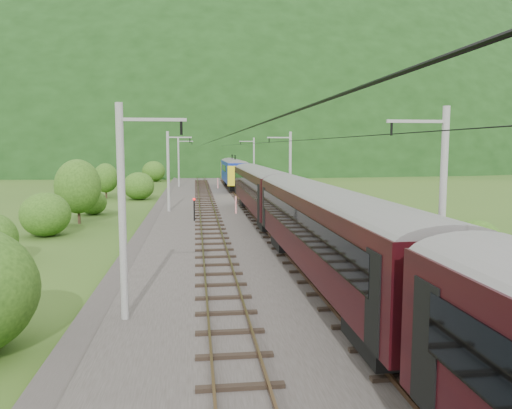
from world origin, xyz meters
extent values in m
plane|color=#274716|center=(0.00, 0.00, 0.00)|extent=(600.00, 600.00, 0.00)
cube|color=#38332D|center=(0.00, 10.00, 0.15)|extent=(14.00, 220.00, 0.30)
cube|color=brown|center=(-3.12, 10.00, 0.49)|extent=(0.08, 220.00, 0.15)
cube|color=brown|center=(-1.68, 10.00, 0.49)|extent=(0.08, 220.00, 0.15)
cube|color=black|center=(-2.40, 10.00, 0.36)|extent=(2.40, 220.00, 0.12)
cube|color=brown|center=(1.68, 10.00, 0.49)|extent=(0.08, 220.00, 0.15)
cube|color=brown|center=(3.12, 10.00, 0.49)|extent=(0.08, 220.00, 0.15)
cube|color=black|center=(2.40, 10.00, 0.36)|extent=(2.40, 220.00, 0.12)
cylinder|color=gray|center=(-6.20, 0.00, 4.30)|extent=(0.28, 0.28, 8.00)
cube|color=gray|center=(-5.00, 0.00, 7.70)|extent=(2.40, 0.12, 0.12)
cylinder|color=black|center=(-4.00, 0.00, 7.40)|extent=(0.10, 0.10, 0.50)
cylinder|color=gray|center=(-6.20, 32.00, 4.30)|extent=(0.28, 0.28, 8.00)
cube|color=gray|center=(-5.00, 32.00, 7.70)|extent=(2.40, 0.12, 0.12)
cylinder|color=black|center=(-4.00, 32.00, 7.40)|extent=(0.10, 0.10, 0.50)
cylinder|color=gray|center=(-6.20, 64.00, 4.30)|extent=(0.28, 0.28, 8.00)
cube|color=gray|center=(-5.00, 64.00, 7.70)|extent=(2.40, 0.12, 0.12)
cylinder|color=black|center=(-4.00, 64.00, 7.40)|extent=(0.10, 0.10, 0.50)
cylinder|color=gray|center=(-6.20, 96.00, 4.30)|extent=(0.28, 0.28, 8.00)
cube|color=gray|center=(-5.00, 96.00, 7.70)|extent=(2.40, 0.12, 0.12)
cylinder|color=black|center=(-4.00, 96.00, 7.40)|extent=(0.10, 0.10, 0.50)
cylinder|color=gray|center=(-6.20, 128.00, 4.30)|extent=(0.28, 0.28, 8.00)
cube|color=gray|center=(-5.00, 128.00, 7.70)|extent=(2.40, 0.12, 0.12)
cylinder|color=black|center=(-4.00, 128.00, 7.40)|extent=(0.10, 0.10, 0.50)
cylinder|color=gray|center=(6.20, 0.00, 4.30)|extent=(0.28, 0.28, 8.00)
cube|color=gray|center=(5.00, 0.00, 7.70)|extent=(2.40, 0.12, 0.12)
cylinder|color=black|center=(4.00, 0.00, 7.40)|extent=(0.10, 0.10, 0.50)
cylinder|color=gray|center=(6.20, 32.00, 4.30)|extent=(0.28, 0.28, 8.00)
cube|color=gray|center=(5.00, 32.00, 7.70)|extent=(2.40, 0.12, 0.12)
cylinder|color=black|center=(4.00, 32.00, 7.40)|extent=(0.10, 0.10, 0.50)
cylinder|color=gray|center=(6.20, 64.00, 4.30)|extent=(0.28, 0.28, 8.00)
cube|color=gray|center=(5.00, 64.00, 7.70)|extent=(2.40, 0.12, 0.12)
cylinder|color=black|center=(4.00, 64.00, 7.40)|extent=(0.10, 0.10, 0.50)
cylinder|color=gray|center=(6.20, 96.00, 4.30)|extent=(0.28, 0.28, 8.00)
cube|color=gray|center=(5.00, 96.00, 7.70)|extent=(2.40, 0.12, 0.12)
cylinder|color=black|center=(4.00, 96.00, 7.40)|extent=(0.10, 0.10, 0.50)
cylinder|color=gray|center=(6.20, 128.00, 4.30)|extent=(0.28, 0.28, 8.00)
cube|color=gray|center=(5.00, 128.00, 7.70)|extent=(2.40, 0.12, 0.12)
cylinder|color=black|center=(4.00, 128.00, 7.40)|extent=(0.10, 0.10, 0.50)
cylinder|color=black|center=(-2.40, 10.00, 7.10)|extent=(0.03, 198.00, 0.03)
cylinder|color=black|center=(2.40, 10.00, 7.10)|extent=(0.03, 198.00, 0.03)
ellipsoid|color=black|center=(0.00, 260.00, 0.00)|extent=(504.00, 360.00, 244.00)
ellipsoid|color=black|center=(-120.00, 300.00, 0.00)|extent=(336.00, 280.00, 132.00)
cube|color=black|center=(2.40, 3.36, 3.02)|extent=(2.96, 22.46, 3.06)
cylinder|color=slate|center=(2.40, 3.36, 4.40)|extent=(2.96, 22.35, 2.96)
cube|color=black|center=(0.90, 3.36, 3.39)|extent=(0.05, 19.76, 1.17)
cube|color=black|center=(3.90, 3.36, 3.39)|extent=(0.05, 19.76, 1.17)
cube|color=black|center=(2.40, -4.50, 1.03)|extent=(2.25, 3.27, 0.92)
cube|color=black|center=(2.40, 11.22, 1.03)|extent=(2.25, 3.27, 0.92)
cube|color=black|center=(2.40, 26.46, 3.02)|extent=(2.96, 22.46, 3.06)
cylinder|color=slate|center=(2.40, 26.46, 4.40)|extent=(2.96, 22.35, 2.96)
cube|color=black|center=(0.90, 26.46, 3.39)|extent=(0.05, 19.76, 1.17)
cube|color=black|center=(3.90, 26.46, 3.39)|extent=(0.05, 19.76, 1.17)
cube|color=black|center=(2.40, 18.60, 1.03)|extent=(2.25, 3.27, 0.92)
cube|color=black|center=(2.40, 34.32, 1.03)|extent=(2.25, 3.27, 0.92)
cube|color=navy|center=(2.40, 58.75, 3.02)|extent=(2.96, 18.37, 3.06)
cylinder|color=slate|center=(2.40, 58.75, 4.40)|extent=(2.96, 18.28, 2.96)
cube|color=black|center=(0.90, 58.75, 3.39)|extent=(0.05, 16.17, 1.17)
cube|color=black|center=(3.90, 58.75, 3.39)|extent=(0.05, 16.17, 1.17)
cube|color=black|center=(2.40, 52.32, 1.03)|extent=(2.25, 3.27, 0.92)
cube|color=black|center=(2.40, 65.18, 1.03)|extent=(2.25, 3.27, 0.92)
cube|color=gold|center=(2.40, 67.74, 2.82)|extent=(3.02, 0.50, 2.76)
cube|color=gold|center=(2.40, 49.77, 2.82)|extent=(3.02, 0.50, 2.76)
cube|color=black|center=(2.40, 61.75, 5.11)|extent=(0.08, 1.60, 0.92)
cylinder|color=red|center=(-0.01, 59.62, 1.11)|extent=(0.17, 0.17, 1.63)
cylinder|color=red|center=(0.38, 29.45, 1.15)|extent=(0.18, 0.18, 1.70)
cylinder|color=black|center=(-3.65, 24.97, 1.23)|extent=(0.13, 0.13, 1.86)
sphere|color=red|center=(-3.65, 24.97, 2.20)|extent=(0.22, 0.22, 0.22)
ellipsoid|color=#224312|center=(-14.79, 20.30, 1.67)|extent=(3.72, 3.72, 3.34)
ellipsoid|color=#224312|center=(-13.72, 32.53, 1.22)|extent=(2.72, 2.72, 2.45)
ellipsoid|color=#224312|center=(-10.74, 46.54, 1.78)|extent=(3.95, 3.95, 3.55)
ellipsoid|color=#224312|center=(-11.45, 58.20, 0.90)|extent=(2.01, 2.01, 1.81)
ellipsoid|color=#224312|center=(-13.61, 70.12, 1.12)|extent=(2.48, 2.48, 2.23)
ellipsoid|color=#224312|center=(-11.67, 81.47, 2.02)|extent=(4.50, 4.50, 4.05)
ellipsoid|color=#224312|center=(-10.43, 93.64, 1.67)|extent=(3.72, 3.72, 3.35)
cylinder|color=black|center=(-13.74, 26.49, 1.54)|extent=(0.24, 0.24, 3.08)
ellipsoid|color=#224312|center=(-13.74, 26.49, 3.30)|extent=(3.96, 3.96, 4.76)
cylinder|color=black|center=(-15.28, 49.14, 1.26)|extent=(0.24, 0.24, 2.51)
ellipsoid|color=#224312|center=(-15.28, 49.14, 2.69)|extent=(3.23, 3.23, 3.87)
ellipsoid|color=#224312|center=(11.23, 5.81, 1.30)|extent=(2.89, 2.89, 2.60)
ellipsoid|color=#224312|center=(10.55, 29.12, 0.81)|extent=(1.80, 1.80, 1.62)
ellipsoid|color=#224312|center=(12.10, 55.98, 1.04)|extent=(2.31, 2.31, 2.08)
camera|label=1|loc=(-3.51, -18.58, 6.70)|focal=35.00mm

